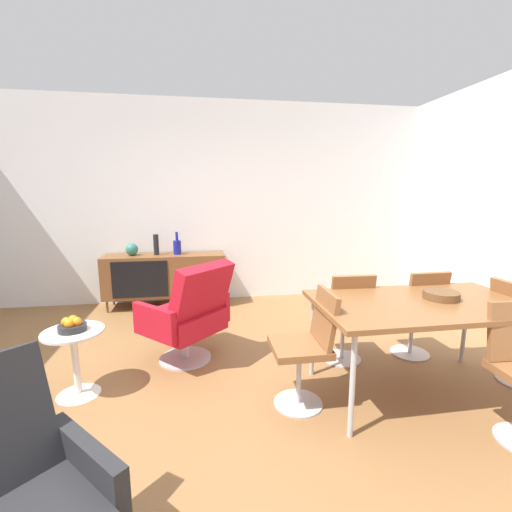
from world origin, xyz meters
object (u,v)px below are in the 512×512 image
object	(u,v)px
vase_cobalt	(132,249)
side_table_round	(75,355)
dining_table	(423,307)
lounge_chair_red	(189,313)
dining_chair_back_left	(346,313)
dining_chair_near_window	(308,344)
wooden_bowl_on_table	(441,295)
vase_sculptural_dark	(177,247)
dining_chair_back_right	(417,309)
sideboard	(165,275)
vase_ceramic_small	(156,245)
fruit_bowl	(72,325)

from	to	relation	value
vase_cobalt	side_table_round	world-z (taller)	vase_cobalt
dining_table	lounge_chair_red	size ratio (longest dim) A/B	1.69
dining_table	dining_chair_back_left	bearing A→B (deg)	122.24
dining_chair_near_window	side_table_round	distance (m)	1.76
vase_cobalt	lounge_chair_red	size ratio (longest dim) A/B	0.17
dining_table	wooden_bowl_on_table	distance (m)	0.19
vase_cobalt	dining_chair_near_window	world-z (taller)	vase_cobalt
vase_sculptural_dark	dining_chair_back_right	xyz separation A→B (m)	(2.29, -1.94, -0.35)
sideboard	dining_chair_back_left	size ratio (longest dim) A/B	1.87
vase_ceramic_small	fruit_bowl	bearing A→B (deg)	-100.22
wooden_bowl_on_table	dining_chair_back_left	xyz separation A→B (m)	(-0.52, 0.52, -0.30)
wooden_bowl_on_table	dining_chair_near_window	size ratio (longest dim) A/B	0.30
vase_cobalt	dining_chair_back_left	world-z (taller)	vase_cobalt
vase_ceramic_small	dining_chair_near_window	bearing A→B (deg)	-61.97
vase_cobalt	vase_ceramic_small	world-z (taller)	vase_ceramic_small
vase_cobalt	fruit_bowl	world-z (taller)	vase_cobalt
side_table_round	vase_cobalt	bearing A→B (deg)	88.28
dining_chair_back_right	wooden_bowl_on_table	bearing A→B (deg)	-109.06
dining_table	wooden_bowl_on_table	xyz separation A→B (m)	(0.17, 0.04, 0.07)
sideboard	fruit_bowl	world-z (taller)	sideboard
vase_sculptural_dark	vase_ceramic_small	xyz separation A→B (m)	(-0.27, 0.00, 0.03)
fruit_bowl	wooden_bowl_on_table	bearing A→B (deg)	-7.36
vase_sculptural_dark	wooden_bowl_on_table	bearing A→B (deg)	-49.34
dining_chair_back_left	dining_chair_near_window	bearing A→B (deg)	-133.79
vase_ceramic_small	dining_table	bearing A→B (deg)	-48.38
sideboard	vase_cobalt	world-z (taller)	vase_cobalt
vase_cobalt	dining_table	xyz separation A→B (m)	(2.53, -2.50, -0.10)
lounge_chair_red	dining_table	bearing A→B (deg)	-24.72
sideboard	vase_cobalt	xyz separation A→B (m)	(-0.42, 0.00, 0.36)
vase_sculptural_dark	sideboard	bearing A→B (deg)	-179.38
vase_ceramic_small	lounge_chair_red	world-z (taller)	vase_ceramic_small
vase_ceramic_small	dining_chair_back_left	xyz separation A→B (m)	(1.87, -1.94, -0.39)
dining_table	dining_chair_near_window	distance (m)	0.92
vase_cobalt	wooden_bowl_on_table	size ratio (longest dim) A/B	0.63
dining_chair_back_right	fruit_bowl	bearing A→B (deg)	-176.79
lounge_chair_red	fruit_bowl	distance (m)	0.95
dining_chair_back_left	fruit_bowl	distance (m)	2.25
vase_sculptural_dark	dining_table	xyz separation A→B (m)	(1.94, -2.50, -0.13)
vase_sculptural_dark	dining_chair_back_left	xyz separation A→B (m)	(1.59, -1.94, -0.35)
vase_cobalt	wooden_bowl_on_table	distance (m)	3.66
wooden_bowl_on_table	sideboard	bearing A→B (deg)	132.93
dining_table	dining_chair_back_right	distance (m)	0.70
dining_chair_back_right	dining_chair_back_left	bearing A→B (deg)	180.00
vase_sculptural_dark	lounge_chair_red	size ratio (longest dim) A/B	0.32
sideboard	vase_ceramic_small	size ratio (longest dim) A/B	5.79
sideboard	dining_chair_back_left	distance (m)	2.62
sideboard	vase_ceramic_small	xyz separation A→B (m)	(-0.10, 0.00, 0.42)
vase_cobalt	dining_chair_near_window	size ratio (longest dim) A/B	0.19
dining_chair_back_left	side_table_round	xyz separation A→B (m)	(-2.24, -0.16, -0.15)
side_table_round	vase_ceramic_small	bearing A→B (deg)	79.80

